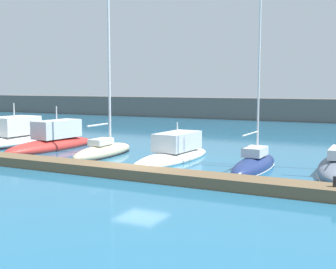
{
  "coord_description": "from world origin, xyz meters",
  "views": [
    {
      "loc": [
        12.1,
        -20.47,
        4.69
      ],
      "look_at": [
        -0.71,
        4.61,
        1.63
      ],
      "focal_mm": 47.14,
      "sensor_mm": 36.0,
      "label": 1
    }
  ],
  "objects_px": {
    "sailboat_sand_fourth": "(103,149)",
    "motorboat_red_third": "(53,141)",
    "sailboat_navy_sixth": "(254,165)",
    "motorboat_ivory_fifth": "(174,153)",
    "motorboat_white_second": "(15,137)",
    "dock_bollard": "(335,182)"
  },
  "relations": [
    {
      "from": "sailboat_sand_fourth",
      "to": "motorboat_red_third",
      "type": "bearing_deg",
      "value": 77.54
    },
    {
      "from": "motorboat_red_third",
      "to": "sailboat_navy_sixth",
      "type": "relative_size",
      "value": 0.84
    },
    {
      "from": "motorboat_ivory_fifth",
      "to": "sailboat_navy_sixth",
      "type": "bearing_deg",
      "value": -97.76
    },
    {
      "from": "motorboat_ivory_fifth",
      "to": "motorboat_red_third",
      "type": "bearing_deg",
      "value": 92.04
    },
    {
      "from": "motorboat_red_third",
      "to": "sailboat_sand_fourth",
      "type": "relative_size",
      "value": 0.62
    },
    {
      "from": "motorboat_white_second",
      "to": "sailboat_navy_sixth",
      "type": "xyz_separation_m",
      "value": [
        20.4,
        -1.76,
        -0.35
      ]
    },
    {
      "from": "sailboat_sand_fourth",
      "to": "dock_bollard",
      "type": "height_order",
      "value": "sailboat_sand_fourth"
    },
    {
      "from": "motorboat_white_second",
      "to": "dock_bollard",
      "type": "xyz_separation_m",
      "value": [
        25.28,
        -6.8,
        0.14
      ]
    },
    {
      "from": "motorboat_white_second",
      "to": "motorboat_red_third",
      "type": "distance_m",
      "value": 4.59
    },
    {
      "from": "motorboat_ivory_fifth",
      "to": "sailboat_navy_sixth",
      "type": "height_order",
      "value": "sailboat_navy_sixth"
    },
    {
      "from": "motorboat_red_third",
      "to": "sailboat_sand_fourth",
      "type": "bearing_deg",
      "value": -97.74
    },
    {
      "from": "motorboat_white_second",
      "to": "motorboat_red_third",
      "type": "height_order",
      "value": "motorboat_white_second"
    },
    {
      "from": "sailboat_sand_fourth",
      "to": "sailboat_navy_sixth",
      "type": "xyz_separation_m",
      "value": [
        10.51,
        -0.15,
        -0.21
      ]
    },
    {
      "from": "dock_bollard",
      "to": "sailboat_navy_sixth",
      "type": "bearing_deg",
      "value": 134.15
    },
    {
      "from": "motorboat_white_second",
      "to": "dock_bollard",
      "type": "bearing_deg",
      "value": -104.46
    },
    {
      "from": "sailboat_navy_sixth",
      "to": "sailboat_sand_fourth",
      "type": "bearing_deg",
      "value": 90.32
    },
    {
      "from": "motorboat_red_third",
      "to": "sailboat_navy_sixth",
      "type": "bearing_deg",
      "value": -90.9
    },
    {
      "from": "motorboat_red_third",
      "to": "dock_bollard",
      "type": "distance_m",
      "value": 21.65
    },
    {
      "from": "motorboat_ivory_fifth",
      "to": "dock_bollard",
      "type": "relative_size",
      "value": 19.35
    },
    {
      "from": "motorboat_white_second",
      "to": "sailboat_sand_fourth",
      "type": "bearing_deg",
      "value": -98.68
    },
    {
      "from": "motorboat_white_second",
      "to": "sailboat_sand_fourth",
      "type": "distance_m",
      "value": 10.02
    },
    {
      "from": "motorboat_white_second",
      "to": "sailboat_sand_fourth",
      "type": "height_order",
      "value": "sailboat_sand_fourth"
    }
  ]
}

